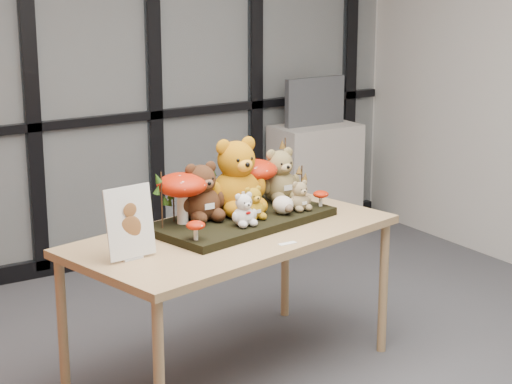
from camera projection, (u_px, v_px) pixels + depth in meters
room_shell at (303, 66)px, 4.21m from camera, size 5.00×5.00×5.00m
glass_partition at (94, 68)px, 6.30m from camera, size 4.90×0.06×2.78m
display_table at (232, 244)px, 4.76m from camera, size 1.84×1.20×0.80m
diorama_tray at (241, 220)px, 4.87m from camera, size 1.06×0.69×0.04m
bear_pooh_yellow at (236, 171)px, 4.89m from camera, size 0.40×0.37×0.44m
bear_brown_medium at (201, 188)px, 4.76m from camera, size 0.30×0.28×0.34m
bear_tan_back at (279, 172)px, 5.13m from camera, size 0.29×0.27×0.33m
bear_small_yellow at (253, 201)px, 4.79m from camera, size 0.17×0.16×0.19m
bear_white_bow at (244, 207)px, 4.68m from camera, size 0.17×0.16×0.19m
bear_beige_small at (300, 194)px, 4.95m from camera, size 0.16×0.15×0.18m
plush_cream_hedgehog at (283, 204)px, 4.89m from camera, size 0.10×0.09×0.11m
mushroom_back_left at (182, 196)px, 4.70m from camera, size 0.26×0.26×0.29m
mushroom_back_right at (255, 180)px, 5.04m from camera, size 0.25×0.25×0.28m
mushroom_front_left at (196, 229)px, 4.45m from camera, size 0.09×0.09×0.10m
mushroom_front_right at (321, 198)px, 5.04m from camera, size 0.09×0.09×0.10m
sprig_green_far_left at (162, 200)px, 4.62m from camera, size 0.05×0.05×0.29m
sprig_green_mid_left at (174, 201)px, 4.75m from camera, size 0.05×0.05×0.21m
sprig_dry_far_right at (285, 168)px, 5.19m from camera, size 0.05×0.05×0.34m
sprig_dry_mid_right at (302, 183)px, 5.12m from camera, size 0.05×0.05×0.20m
sprig_green_centre at (210, 189)px, 4.93m from camera, size 0.05×0.05×0.24m
sign_holder at (130, 225)px, 4.28m from camera, size 0.25×0.08×0.35m
label_card at (287, 243)px, 4.54m from camera, size 0.10×0.03×0.00m
cabinet at (315, 181)px, 7.24m from camera, size 0.66×0.39×0.88m
monitor at (315, 101)px, 7.09m from camera, size 0.52×0.05×0.37m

